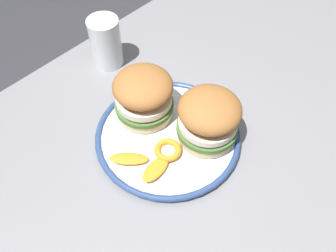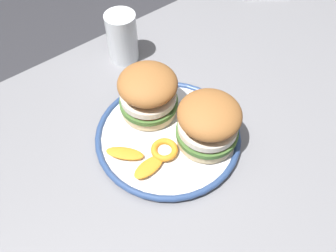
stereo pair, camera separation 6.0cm
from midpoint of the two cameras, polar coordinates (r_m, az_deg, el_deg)
dining_table at (r=0.75m, az=1.19°, el=-8.60°), size 1.49×0.81×0.76m
dinner_plate at (r=0.68m, az=-2.53°, el=-1.72°), size 0.28×0.28×0.02m
sandwich_half_left at (r=0.67m, az=-6.83°, el=4.78°), size 0.15×0.15×0.10m
sandwich_half_right at (r=0.63m, az=3.69°, el=1.40°), size 0.14×0.14×0.10m
orange_peel_curled at (r=0.64m, az=-2.69°, el=-4.11°), size 0.06×0.06×0.01m
orange_peel_strip_long at (r=0.62m, az=-4.83°, el=-7.22°), size 0.07×0.04×0.01m
orange_peel_strip_short at (r=0.64m, az=-9.08°, el=-5.46°), size 0.07×0.07×0.01m
drinking_glass at (r=0.81m, az=-12.18°, el=12.71°), size 0.07×0.07×0.11m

